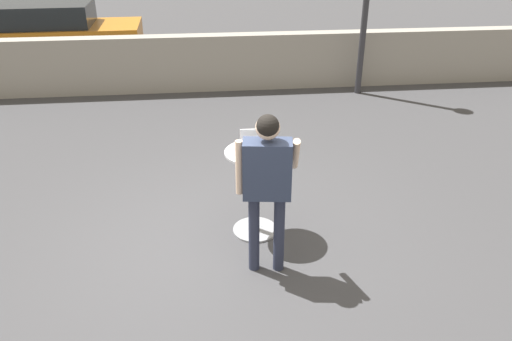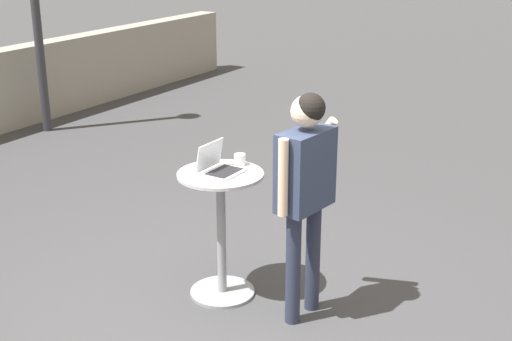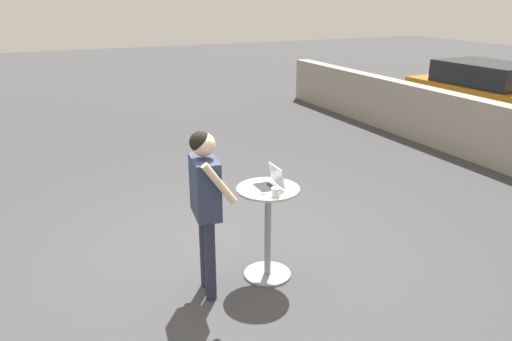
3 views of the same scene
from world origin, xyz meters
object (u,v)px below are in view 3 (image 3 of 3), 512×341
object	(u,v)px
standing_person	(205,193)
parked_car_near_street	(489,92)
cafe_table	(268,225)
coffee_mug	(276,192)
laptop	(269,183)

from	to	relation	value
standing_person	parked_car_near_street	world-z (taller)	standing_person
cafe_table	standing_person	distance (m)	0.85
coffee_mug	parked_car_near_street	world-z (taller)	parked_car_near_street
cafe_table	parked_car_near_street	size ratio (longest dim) A/B	0.25
cafe_table	laptop	xyz separation A→B (m)	(0.00, 0.01, 0.47)
cafe_table	laptop	size ratio (longest dim) A/B	3.25
coffee_mug	laptop	bearing A→B (deg)	169.85
cafe_table	coffee_mug	distance (m)	0.52
coffee_mug	parked_car_near_street	distance (m)	8.89
coffee_mug	parked_car_near_street	xyz separation A→B (m)	(-4.25, 7.80, -0.35)
cafe_table	coffee_mug	xyz separation A→B (m)	(0.23, -0.03, 0.46)
cafe_table	laptop	bearing A→B (deg)	85.22
parked_car_near_street	laptop	bearing A→B (deg)	-62.63
coffee_mug	cafe_table	bearing A→B (deg)	172.81
laptop	coffee_mug	bearing A→B (deg)	-10.15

